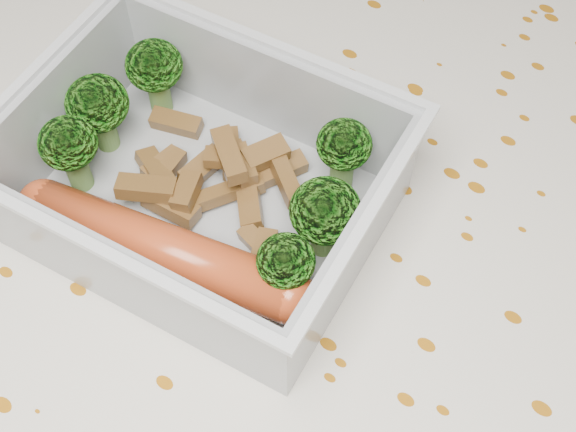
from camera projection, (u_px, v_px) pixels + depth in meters
The scene contains 6 objects.
dining_table at pixel (294, 325), 0.48m from camera, with size 1.40×0.90×0.75m.
tablecloth at pixel (294, 285), 0.44m from camera, with size 1.46×0.96×0.19m.
lunch_container at pixel (200, 188), 0.40m from camera, with size 0.20×0.16×0.06m.
broccoli_florets at pixel (206, 152), 0.40m from camera, with size 0.17×0.11×0.05m.
meat_pile at pixel (219, 177), 0.41m from camera, with size 0.11×0.08×0.03m.
sausage at pixel (163, 249), 0.38m from camera, with size 0.15×0.05×0.03m.
Camera 1 is at (0.12, -0.17, 1.11)m, focal length 50.00 mm.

